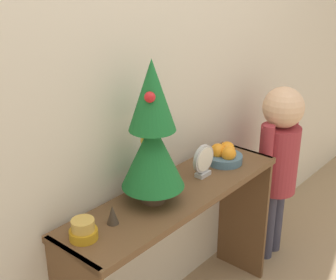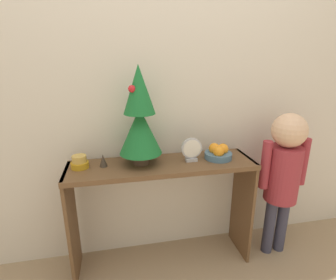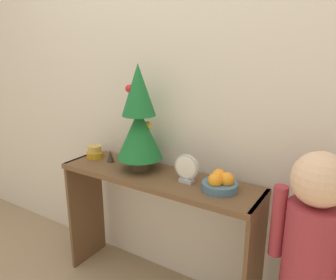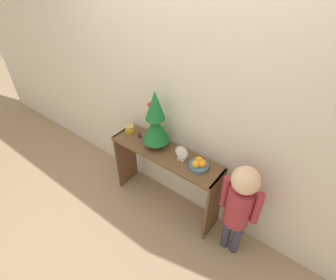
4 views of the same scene
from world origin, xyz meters
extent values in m
plane|color=#997F60|center=(0.00, 0.00, 0.00)|extent=(12.00, 12.00, 0.00)
cube|color=beige|center=(0.00, 0.37, 1.25)|extent=(7.00, 0.05, 2.50)
cube|color=brown|center=(0.00, 0.16, 0.73)|extent=(1.17, 0.32, 0.03)
cube|color=brown|center=(-0.58, 0.16, 0.37)|extent=(0.02, 0.30, 0.74)
cube|color=brown|center=(0.58, 0.16, 0.37)|extent=(0.02, 0.30, 0.74)
cylinder|color=#4C3828|center=(-0.13, 0.18, 0.77)|extent=(0.10, 0.10, 0.05)
cylinder|color=brown|center=(-0.13, 0.18, 0.81)|extent=(0.02, 0.02, 0.04)
cone|color=#19662D|center=(-0.13, 0.18, 0.96)|extent=(0.26, 0.26, 0.28)
cone|color=#19662D|center=(-0.13, 0.18, 1.20)|extent=(0.19, 0.19, 0.28)
sphere|color=red|center=(-0.17, 0.16, 1.21)|extent=(0.04, 0.04, 0.04)
sphere|color=silver|center=(-0.09, 0.21, 1.10)|extent=(0.05, 0.05, 0.05)
sphere|color=gold|center=(-0.11, 0.23, 0.99)|extent=(0.05, 0.05, 0.05)
cylinder|color=#476B84|center=(0.37, 0.17, 0.76)|extent=(0.18, 0.18, 0.04)
sphere|color=orange|center=(0.41, 0.18, 0.80)|extent=(0.07, 0.07, 0.07)
sphere|color=orange|center=(0.35, 0.20, 0.80)|extent=(0.07, 0.07, 0.07)
sphere|color=orange|center=(0.36, 0.14, 0.80)|extent=(0.07, 0.07, 0.07)
cylinder|color=#B78419|center=(-0.50, 0.19, 0.76)|extent=(0.10, 0.10, 0.04)
cylinder|color=gold|center=(-0.50, 0.19, 0.80)|extent=(0.09, 0.09, 0.04)
cube|color=#B2B2B7|center=(0.19, 0.16, 0.75)|extent=(0.07, 0.04, 0.02)
cylinder|color=#B2B2B7|center=(0.19, 0.16, 0.83)|extent=(0.13, 0.02, 0.13)
cylinder|color=white|center=(0.19, 0.15, 0.83)|extent=(0.11, 0.00, 0.11)
cone|color=#382D23|center=(-0.36, 0.19, 0.78)|extent=(0.05, 0.05, 0.08)
cylinder|color=#38384C|center=(0.77, 0.10, 0.21)|extent=(0.08, 0.08, 0.43)
cylinder|color=#38384C|center=(0.87, 0.10, 0.21)|extent=(0.08, 0.08, 0.43)
cylinder|color=#992D38|center=(0.82, 0.10, 0.62)|extent=(0.22, 0.22, 0.39)
sphere|color=#E0B28E|center=(0.82, 0.10, 0.93)|extent=(0.22, 0.22, 0.22)
cylinder|color=#992D38|center=(0.68, 0.10, 0.70)|extent=(0.06, 0.06, 0.33)
cylinder|color=#992D38|center=(0.96, 0.10, 0.70)|extent=(0.06, 0.06, 0.33)
camera|label=1|loc=(-1.39, -0.96, 1.72)|focal=50.00mm
camera|label=2|loc=(-0.27, -1.33, 1.39)|focal=28.00mm
camera|label=3|loc=(0.95, -1.22, 1.44)|focal=35.00mm
camera|label=4|loc=(1.19, -1.35, 2.38)|focal=28.00mm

